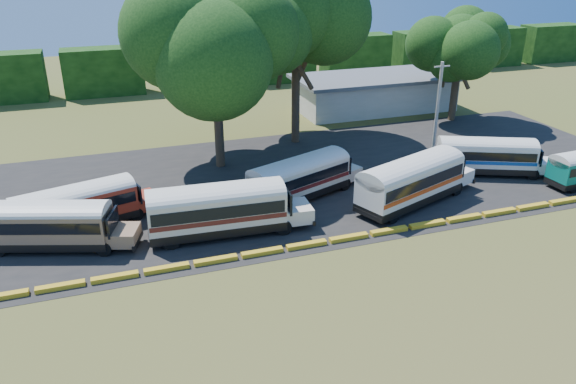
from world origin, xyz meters
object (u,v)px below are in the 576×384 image
object	(u,v)px
bus_red	(79,204)
bus_cream_west	(220,207)
tree_west	(214,38)
bus_white_red	(413,179)
bus_beige	(49,223)

from	to	relation	value
bus_red	bus_cream_west	world-z (taller)	bus_cream_west
tree_west	bus_red	bearing A→B (deg)	-143.34
bus_cream_west	bus_white_red	size ratio (longest dim) A/B	0.98
bus_white_red	tree_west	world-z (taller)	tree_west
bus_red	bus_cream_west	distance (m)	9.79
bus_white_red	tree_west	size ratio (longest dim) A/B	0.74
bus_cream_west	bus_white_red	world-z (taller)	bus_white_red
bus_red	bus_white_red	distance (m)	23.87
bus_cream_west	bus_beige	bearing A→B (deg)	174.64
bus_beige	tree_west	size ratio (longest dim) A/B	0.65
bus_beige	tree_west	world-z (taller)	tree_west
bus_red	bus_white_red	world-z (taller)	bus_white_red
tree_west	bus_white_red	bearing A→B (deg)	-47.01
tree_west	bus_cream_west	bearing A→B (deg)	-102.45
bus_beige	bus_white_red	size ratio (longest dim) A/B	0.88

